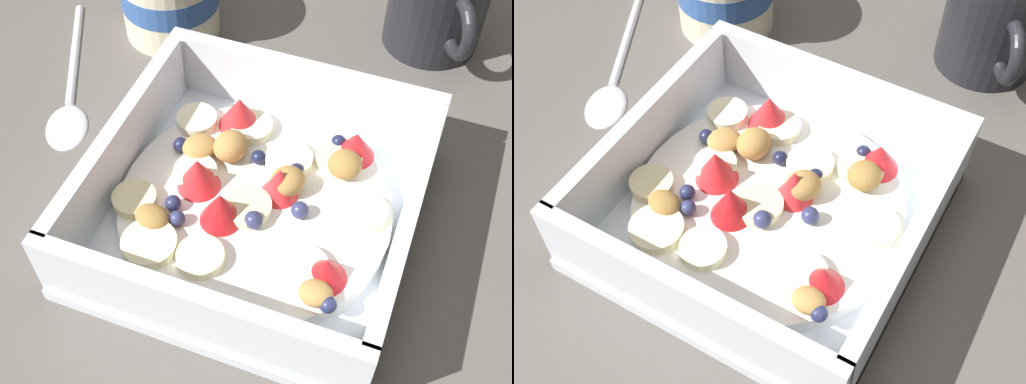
% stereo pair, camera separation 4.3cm
% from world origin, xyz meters
% --- Properties ---
extents(ground_plane, '(2.40, 2.40, 0.00)m').
position_xyz_m(ground_plane, '(0.00, 0.00, 0.00)').
color(ground_plane, '#56514C').
extents(fruit_bowl, '(0.20, 0.20, 0.06)m').
position_xyz_m(fruit_bowl, '(0.01, 0.00, 0.02)').
color(fruit_bowl, white).
rests_on(fruit_bowl, ground).
extents(spoon, '(0.09, 0.16, 0.01)m').
position_xyz_m(spoon, '(-0.16, 0.06, 0.00)').
color(spoon, silver).
rests_on(spoon, ground).
extents(coffee_mug, '(0.08, 0.10, 0.09)m').
position_xyz_m(coffee_mug, '(0.09, 0.23, 0.05)').
color(coffee_mug, black).
rests_on(coffee_mug, ground).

